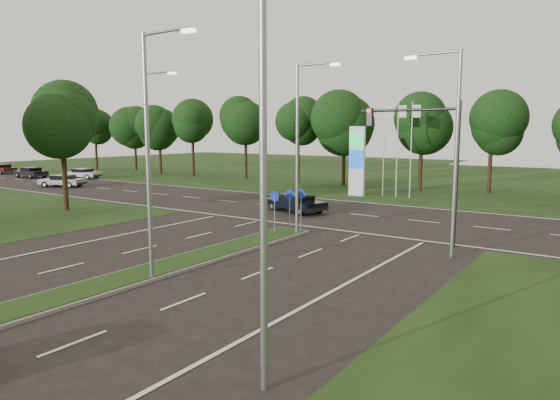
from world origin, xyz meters
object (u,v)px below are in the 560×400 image
Objects in this scene: far_car_a at (62,181)px; far_car_d at (1,169)px; far_car_c at (31,172)px; far_car_b at (82,173)px; navy_sedan at (296,202)px.

far_car_a is 22.22m from far_car_d.
far_car_a is 13.25m from far_car_c.
far_car_b is (-6.49, 6.56, -0.01)m from far_car_a.
far_car_a is 1.05× the size of far_car_c.
far_car_d is (-49.70, 4.54, 0.01)m from navy_sedan.
far_car_d is at bearing 83.08° from far_car_c.
far_car_d reaches higher than navy_sedan.
far_car_b is at bearing -87.15° from far_car_d.
far_car_b is at bearing 20.93° from far_car_a.
far_car_d is at bearing 101.69° from navy_sedan.
far_car_b is (-34.46, 6.44, -0.02)m from navy_sedan.
far_car_c reaches higher than navy_sedan.
navy_sedan is at bearing -96.39° from far_car_c.
far_car_d reaches higher than far_car_a.
far_car_c is at bearing 101.79° from navy_sedan.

